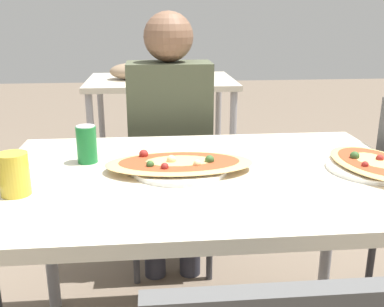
{
  "coord_description": "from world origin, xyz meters",
  "views": [
    {
      "loc": [
        -0.16,
        -1.31,
        1.21
      ],
      "look_at": [
        -0.04,
        0.01,
        0.79
      ],
      "focal_mm": 42.0,
      "sensor_mm": 36.0,
      "label": 1
    }
  ],
  "objects_px": {
    "chair_far_seated": "(170,164)",
    "person_seated": "(170,127)",
    "dining_table": "(204,192)",
    "soda_can": "(87,144)",
    "pizza_second": "(374,164)",
    "drink_glass": "(14,174)",
    "pizza_main": "(179,165)"
  },
  "relations": [
    {
      "from": "person_seated",
      "to": "drink_glass",
      "type": "xyz_separation_m",
      "value": [
        -0.46,
        -0.79,
        0.08
      ]
    },
    {
      "from": "person_seated",
      "to": "soda_can",
      "type": "xyz_separation_m",
      "value": [
        -0.3,
        -0.52,
        0.08
      ]
    },
    {
      "from": "drink_glass",
      "to": "soda_can",
      "type": "bearing_deg",
      "value": 58.88
    },
    {
      "from": "person_seated",
      "to": "dining_table",
      "type": "bearing_deg",
      "value": 96.7
    },
    {
      "from": "person_seated",
      "to": "drink_glass",
      "type": "distance_m",
      "value": 0.92
    },
    {
      "from": "soda_can",
      "to": "pizza_main",
      "type": "bearing_deg",
      "value": -20.56
    },
    {
      "from": "dining_table",
      "to": "pizza_main",
      "type": "bearing_deg",
      "value": 164.12
    },
    {
      "from": "chair_far_seated",
      "to": "drink_glass",
      "type": "height_order",
      "value": "chair_far_seated"
    },
    {
      "from": "person_seated",
      "to": "soda_can",
      "type": "bearing_deg",
      "value": 60.36
    },
    {
      "from": "dining_table",
      "to": "chair_far_seated",
      "type": "height_order",
      "value": "chair_far_seated"
    },
    {
      "from": "soda_can",
      "to": "drink_glass",
      "type": "bearing_deg",
      "value": -121.12
    },
    {
      "from": "chair_far_seated",
      "to": "pizza_main",
      "type": "xyz_separation_m",
      "value": [
        -0.0,
        -0.75,
        0.25
      ]
    },
    {
      "from": "chair_far_seated",
      "to": "person_seated",
      "type": "relative_size",
      "value": 0.74
    },
    {
      "from": "person_seated",
      "to": "drink_glass",
      "type": "relative_size",
      "value": 10.35
    },
    {
      "from": "pizza_main",
      "to": "soda_can",
      "type": "relative_size",
      "value": 3.76
    },
    {
      "from": "pizza_main",
      "to": "drink_glass",
      "type": "distance_m",
      "value": 0.49
    },
    {
      "from": "dining_table",
      "to": "drink_glass",
      "type": "distance_m",
      "value": 0.57
    },
    {
      "from": "person_seated",
      "to": "pizza_second",
      "type": "height_order",
      "value": "person_seated"
    },
    {
      "from": "dining_table",
      "to": "soda_can",
      "type": "relative_size",
      "value": 10.38
    },
    {
      "from": "chair_far_seated",
      "to": "person_seated",
      "type": "bearing_deg",
      "value": 90.0
    },
    {
      "from": "chair_far_seated",
      "to": "pizza_second",
      "type": "relative_size",
      "value": 2.33
    },
    {
      "from": "chair_far_seated",
      "to": "pizza_main",
      "type": "distance_m",
      "value": 0.79
    },
    {
      "from": "chair_far_seated",
      "to": "dining_table",
      "type": "bearing_deg",
      "value": 95.7
    },
    {
      "from": "drink_glass",
      "to": "pizza_second",
      "type": "height_order",
      "value": "drink_glass"
    },
    {
      "from": "soda_can",
      "to": "pizza_second",
      "type": "height_order",
      "value": "soda_can"
    },
    {
      "from": "soda_can",
      "to": "chair_far_seated",
      "type": "bearing_deg",
      "value": 65.02
    },
    {
      "from": "chair_far_seated",
      "to": "person_seated",
      "type": "height_order",
      "value": "person_seated"
    },
    {
      "from": "pizza_main",
      "to": "chair_far_seated",
      "type": "bearing_deg",
      "value": 89.99
    },
    {
      "from": "dining_table",
      "to": "pizza_main",
      "type": "xyz_separation_m",
      "value": [
        -0.08,
        0.02,
        0.09
      ]
    },
    {
      "from": "dining_table",
      "to": "person_seated",
      "type": "height_order",
      "value": "person_seated"
    },
    {
      "from": "pizza_main",
      "to": "pizza_second",
      "type": "relative_size",
      "value": 1.21
    },
    {
      "from": "person_seated",
      "to": "soda_can",
      "type": "distance_m",
      "value": 0.61
    }
  ]
}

